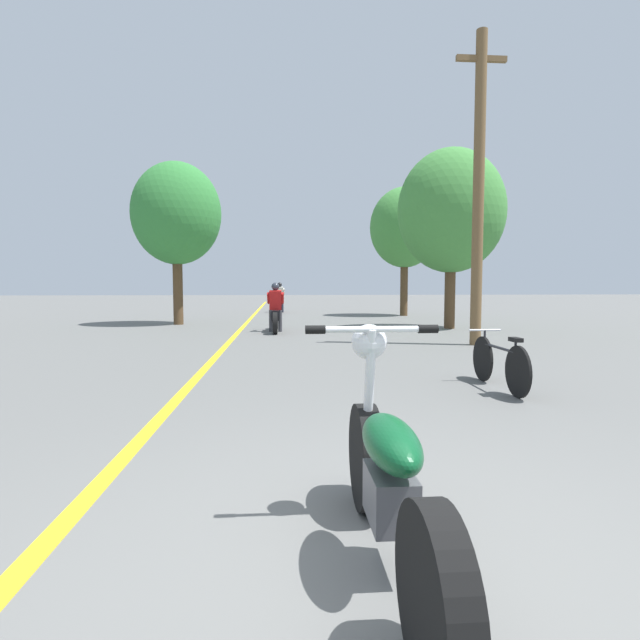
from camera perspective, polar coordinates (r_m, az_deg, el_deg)
name	(u,v)px	position (r m, az deg, el deg)	size (l,w,h in m)	color
ground_plane	(383,575)	(2.62, 7.26, -26.90)	(120.00, 120.00, 0.00)	#60605E
lane_stripe_center	(239,332)	(14.33, -9.29, -1.32)	(0.14, 48.00, 0.01)	yellow
utility_pole	(479,186)	(11.73, 17.67, 14.33)	(1.10, 0.24, 6.75)	brown
roadside_tree_right_near	(451,211)	(15.81, 14.79, 11.92)	(3.22, 2.90, 5.40)	#513A23
roadside_tree_right_far	(405,228)	(21.74, 9.66, 10.33)	(2.95, 2.65, 5.44)	#513A23
roadside_tree_left	(176,214)	(17.46, -16.09, 11.55)	(2.92, 2.63, 5.36)	#513A23
motorcycle_foreground	(388,478)	(2.49, 7.81, -17.41)	(0.74, 1.99, 1.12)	black
motorcycle_rider_lead	(276,313)	(14.21, -5.11, 0.78)	(0.50, 2.14, 1.39)	black
motorcycle_rider_far	(280,301)	(23.88, -4.63, 2.16)	(0.50, 2.21, 1.43)	black
bicycle_parked	(499,363)	(6.84, 19.81, -4.60)	(0.44, 1.67, 0.73)	black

